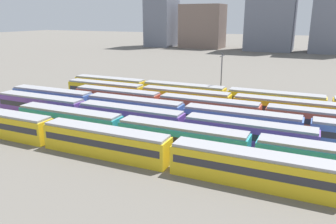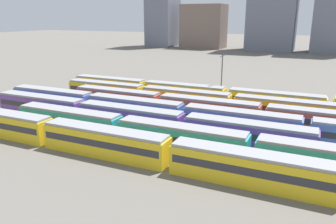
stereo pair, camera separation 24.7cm
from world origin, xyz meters
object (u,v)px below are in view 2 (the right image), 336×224
train_track_1 (181,138)px  train_track_6 (227,97)px  train_track_3 (306,130)px  catenary_pole_1 (222,75)px  train_track_5 (286,110)px  train_track_4 (208,109)px  train_track_0 (251,168)px  train_track_2 (130,118)px

train_track_1 → train_track_6: (-0.51, 26.00, 0.00)m
train_track_3 → train_track_1: bearing=-145.5°
catenary_pole_1 → train_track_6: bearing=-54.8°
train_track_1 → train_track_5: 23.69m
train_track_4 → catenary_pole_1: size_ratio=5.41×
train_track_6 → catenary_pole_1: catenary_pole_1 is taller
train_track_0 → train_track_3: 16.35m
train_track_4 → train_track_1: bearing=-85.8°
train_track_5 → catenary_pole_1: catenary_pole_1 is taller
train_track_2 → train_track_4: same height
train_track_0 → catenary_pole_1: catenary_pole_1 is taller
train_track_1 → train_track_6: same height
train_track_4 → catenary_pole_1: catenary_pole_1 is taller
train_track_2 → train_track_6: same height
train_track_4 → train_track_5: same height
train_track_0 → catenary_pole_1: bearing=110.7°
train_track_3 → catenary_pole_1: catenary_pole_1 is taller
train_track_4 → catenary_pole_1: bearing=96.4°
train_track_1 → train_track_3: (15.16, 10.40, 0.00)m
train_track_2 → train_track_3: size_ratio=0.50×
train_track_1 → train_track_4: size_ratio=1.00×
train_track_2 → catenary_pole_1: size_ratio=5.41×
train_track_2 → catenary_pole_1: bearing=70.7°
train_track_5 → train_track_6: same height
train_track_2 → train_track_6: 23.30m
train_track_2 → train_track_3: 26.68m
train_track_1 → train_track_2: bearing=154.7°
train_track_2 → train_track_5: bearing=34.9°
train_track_1 → train_track_5: (11.33, 20.80, 0.00)m
train_track_2 → train_track_1: bearing=-25.3°
train_track_1 → train_track_3: bearing=34.5°
train_track_3 → train_track_4: size_ratio=2.02×
train_track_0 → train_track_2: bearing=153.9°
train_track_3 → train_track_6: bearing=135.1°
train_track_0 → train_track_3: size_ratio=0.83×
train_track_1 → train_track_2: (-11.01, 5.20, 0.00)m
train_track_3 → train_track_5: size_ratio=1.20×
train_track_1 → catenary_pole_1: bearing=95.2°
train_track_0 → train_track_1: (-10.26, 5.20, -0.00)m
train_track_0 → train_track_2: same height
train_track_0 → train_track_5: same height
train_track_0 → train_track_5: 26.02m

